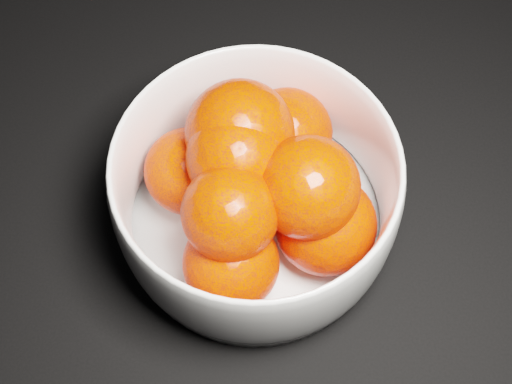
{
  "coord_description": "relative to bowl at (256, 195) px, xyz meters",
  "views": [
    {
      "loc": [
        0.26,
        -0.5,
        0.53
      ],
      "look_at": [
        0.25,
        -0.25,
        0.06
      ],
      "focal_mm": 50.0,
      "sensor_mm": 36.0,
      "label": 1
    }
  ],
  "objects": [
    {
      "name": "orange_pile",
      "position": [
        0.0,
        0.0,
        0.02
      ],
      "size": [
        0.18,
        0.18,
        0.12
      ],
      "color": "#FE2600",
      "rests_on": "bowl"
    },
    {
      "name": "bowl",
      "position": [
        0.0,
        0.0,
        0.0
      ],
      "size": [
        0.22,
        0.22,
        0.1
      ],
      "rotation": [
        0.0,
        0.0,
        -0.39
      ],
      "color": "silver",
      "rests_on": "ground"
    }
  ]
}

